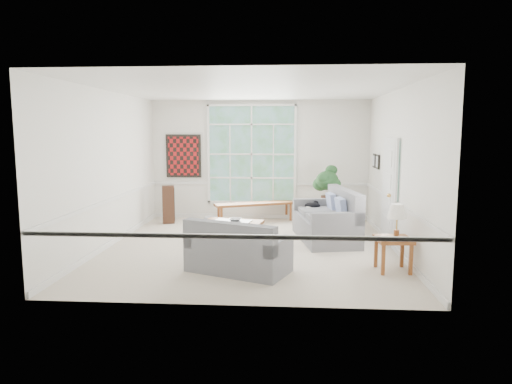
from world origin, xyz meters
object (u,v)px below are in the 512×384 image
(coffee_table, at_px, (233,232))
(end_table, at_px, (323,216))
(side_table, at_px, (393,254))
(loveseat_right, at_px, (325,215))
(loveseat_front, at_px, (238,245))

(coffee_table, height_order, end_table, end_table)
(coffee_table, relative_size, side_table, 2.11)
(loveseat_right, xyz_separation_m, end_table, (0.08, 1.45, -0.29))
(loveseat_right, height_order, end_table, loveseat_right)
(loveseat_right, bearing_deg, end_table, 77.13)
(loveseat_front, xyz_separation_m, coffee_table, (-0.32, 1.92, -0.21))
(coffee_table, distance_m, side_table, 3.28)
(coffee_table, relative_size, end_table, 2.45)
(side_table, bearing_deg, loveseat_right, 113.76)
(loveseat_right, height_order, side_table, loveseat_right)
(coffee_table, bearing_deg, end_table, 53.33)
(loveseat_right, relative_size, coffee_table, 1.67)
(loveseat_right, xyz_separation_m, coffee_table, (-1.87, -0.32, -0.31))
(loveseat_front, relative_size, side_table, 2.85)
(loveseat_right, distance_m, end_table, 1.48)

